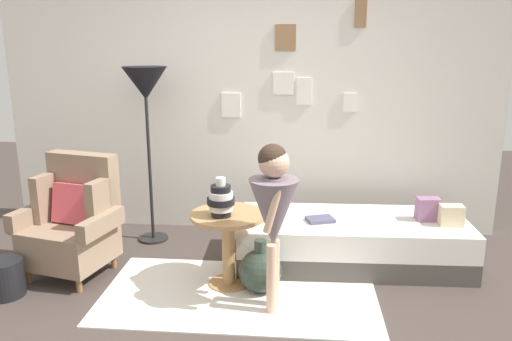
{
  "coord_description": "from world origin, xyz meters",
  "views": [
    {
      "loc": [
        0.49,
        -2.92,
        1.85
      ],
      "look_at": [
        0.15,
        0.95,
        0.85
      ],
      "focal_mm": 35.31,
      "sensor_mm": 36.0,
      "label": 1
    }
  ],
  "objects": [
    {
      "name": "ground_plane",
      "position": [
        0.0,
        0.0,
        0.0
      ],
      "size": [
        12.0,
        12.0,
        0.0
      ],
      "primitive_type": "plane",
      "color": "#423833"
    },
    {
      "name": "pillow_mid",
      "position": [
        1.57,
        1.16,
        0.5
      ],
      "size": [
        0.19,
        0.14,
        0.19
      ],
      "primitive_type": "cube",
      "rotation": [
        0.0,
        0.0,
        0.09
      ],
      "color": "gray",
      "rests_on": "daybed"
    },
    {
      "name": "daybed",
      "position": [
        0.95,
        1.14,
        0.2
      ],
      "size": [
        1.92,
        0.85,
        0.4
      ],
      "color": "#4C4742",
      "rests_on": "ground"
    },
    {
      "name": "pillow_head",
      "position": [
        1.73,
        1.05,
        0.49
      ],
      "size": [
        0.18,
        0.12,
        0.17
      ],
      "primitive_type": "cube",
      "rotation": [
        0.0,
        0.0,
        0.0
      ],
      "color": "beige",
      "rests_on": "daybed"
    },
    {
      "name": "side_table",
      "position": [
        -0.04,
        0.65,
        0.42
      ],
      "size": [
        0.58,
        0.58,
        0.59
      ],
      "color": "tan",
      "rests_on": "ground"
    },
    {
      "name": "person_child",
      "position": [
        0.33,
        0.3,
        0.77
      ],
      "size": [
        0.34,
        0.34,
        1.2
      ],
      "color": "#D8AD8E",
      "rests_on": "ground"
    },
    {
      "name": "rug",
      "position": [
        0.06,
        0.5,
        0.01
      ],
      "size": [
        2.05,
        1.11,
        0.01
      ],
      "primitive_type": "cube",
      "color": "silver",
      "rests_on": "ground"
    },
    {
      "name": "magazine_basket",
      "position": [
        -1.68,
        0.33,
        0.14
      ],
      "size": [
        0.28,
        0.28,
        0.28
      ],
      "primitive_type": "cylinder",
      "color": "black",
      "rests_on": "ground"
    },
    {
      "name": "armchair",
      "position": [
        -1.31,
        0.77,
        0.44
      ],
      "size": [
        0.85,
        0.72,
        0.97
      ],
      "color": "olive",
      "rests_on": "ground"
    },
    {
      "name": "book_on_daybed",
      "position": [
        0.68,
        1.05,
        0.42
      ],
      "size": [
        0.26,
        0.22,
        0.03
      ],
      "primitive_type": "cube",
      "rotation": [
        0.0,
        0.0,
        0.32
      ],
      "color": "#51506C",
      "rests_on": "daybed"
    },
    {
      "name": "demijohn_near",
      "position": [
        0.22,
        0.56,
        0.17
      ],
      "size": [
        0.33,
        0.33,
        0.42
      ],
      "color": "#2D3D33",
      "rests_on": "ground"
    },
    {
      "name": "vase_striped",
      "position": [
        -0.08,
        0.59,
        0.71
      ],
      "size": [
        0.21,
        0.21,
        0.3
      ],
      "color": "black",
      "rests_on": "side_table"
    },
    {
      "name": "floor_lamp",
      "position": [
        -0.89,
        1.51,
        1.42
      ],
      "size": [
        0.4,
        0.4,
        1.63
      ],
      "color": "black",
      "rests_on": "ground"
    },
    {
      "name": "gallery_wall",
      "position": [
        0.0,
        1.95,
        1.3
      ],
      "size": [
        4.8,
        0.12,
        2.6
      ],
      "color": "silver",
      "rests_on": "ground"
    }
  ]
}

